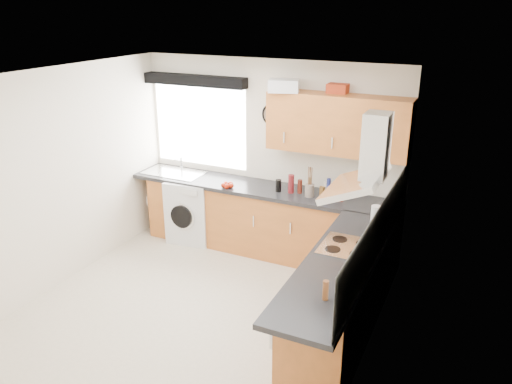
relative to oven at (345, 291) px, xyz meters
The scene contains 38 objects.
ground_plane 1.59m from the oven, 168.69° to the right, with size 3.60×3.60×0.00m, color beige.
ceiling 2.58m from the oven, 168.69° to the right, with size 3.60×3.60×0.02m, color white.
wall_back 2.28m from the oven, 135.00° to the left, with size 3.60×0.02×2.50m, color silver.
wall_front 2.71m from the oven, 125.54° to the right, with size 3.60×0.02×2.50m, color silver.
wall_left 3.41m from the oven, behind, with size 0.02×3.60×2.50m, color silver.
wall_right 0.93m from the oven, 45.00° to the right, with size 0.02×3.60×2.50m, color silver.
window 3.16m from the oven, 149.70° to the left, with size 1.40×0.02×1.10m, color silver.
window_blind 3.40m from the oven, 151.23° to the left, with size 1.50×0.18×0.14m, color black.
splashback 0.81m from the oven, ahead, with size 0.01×3.00×0.54m, color white.
base_cab_back 2.01m from the oven, 142.90° to the left, with size 3.00×0.58×0.86m, color #9D5523.
base_cab_corner 1.20m from the oven, 90.00° to the left, with size 0.60×0.60×0.86m, color #9D5523.
base_cab_right 0.15m from the oven, 86.19° to the right, with size 0.58×2.10×0.86m, color #9D5523.
worktop_back 1.98m from the oven, 141.34° to the left, with size 3.60×0.62×0.05m, color black.
worktop_right 0.55m from the oven, 90.00° to the right, with size 0.62×2.42×0.05m, color black.
sink 3.12m from the oven, 157.02° to the left, with size 0.84×0.46×0.10m, color silver, non-canonical shape.
oven is the anchor object (origin of this frame).
hob_plate 0.49m from the oven, 90.00° to the left, with size 0.52×0.52×0.01m, color silver.
extractor_hood 1.35m from the oven, ahead, with size 0.52×0.78×0.66m, color silver, non-canonical shape.
upper_cabinets 1.99m from the oven, 112.54° to the left, with size 1.70×0.35×0.70m, color #9D5523.
washing_machine 2.75m from the oven, 155.49° to the left, with size 0.60×0.58×0.88m, color silver.
wall_clock 2.48m from the oven, 134.80° to the left, with size 0.29×0.29×0.04m, color black.
casserole 2.48m from the oven, 134.53° to the left, with size 0.35×0.25×0.15m, color silver.
storage_box 2.35m from the oven, 112.92° to the left, with size 0.23×0.20×0.11m, color #A93114.
utensil_pot 1.51m from the oven, 125.13° to the left, with size 0.11×0.11×0.16m, color #726156.
kitchen_roll 0.87m from the oven, 78.95° to the left, with size 0.11×0.11×0.23m, color silver.
tomato_cluster 2.18m from the oven, 151.84° to the left, with size 0.14×0.14×0.07m, color #B22009, non-canonical shape.
jar_0 1.35m from the oven, 109.39° to the left, with size 0.06×0.06×0.15m, color maroon.
jar_1 1.76m from the oven, 136.80° to the left, with size 0.07×0.07×0.16m, color black.
jar_2 1.52m from the oven, 115.50° to the left, with size 0.05×0.05×0.22m, color navy.
jar_3 1.37m from the oven, 111.67° to the left, with size 0.08×0.08×0.24m, color #31251B.
jar_4 1.48m from the oven, 110.39° to the left, with size 0.07×0.07×0.13m, color #21571F.
jar_5 1.69m from the oven, 132.15° to the left, with size 0.08×0.08×0.23m, color maroon.
jar_6 1.55m from the oven, 124.59° to the left, with size 0.04×0.04×0.23m, color #163E1B.
jar_7 1.50m from the oven, 118.66° to the left, with size 0.07×0.07×0.12m, color brown.
jar_8 1.43m from the oven, 110.86° to the left, with size 0.04×0.04×0.20m, color #2D2319.
jar_9 1.55m from the oven, 116.29° to the left, with size 0.06×0.06×0.17m, color #B5A79A.
jar_10 1.64m from the oven, 128.44° to the left, with size 0.06×0.06×0.18m, color #511A11.
bottle_0 1.12m from the oven, 85.63° to the right, with size 0.05×0.05×0.17m, color brown.
Camera 1 is at (2.53, -4.00, 3.13)m, focal length 35.00 mm.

